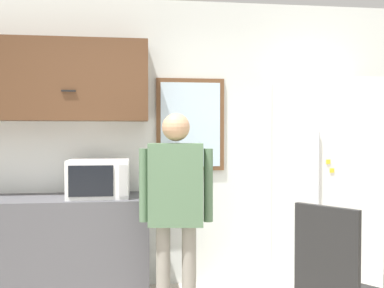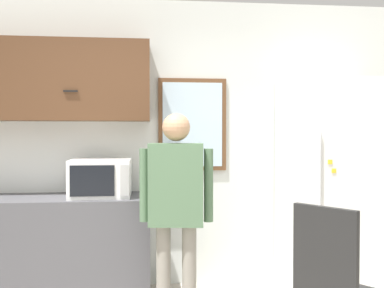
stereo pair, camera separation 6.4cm
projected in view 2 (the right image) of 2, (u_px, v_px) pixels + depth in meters
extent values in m
cube|color=silver|center=(163.00, 143.00, 4.09)|extent=(6.00, 0.06, 2.70)
cube|color=#4C4C51|center=(29.00, 249.00, 3.67)|extent=(2.07, 0.59, 0.89)
cube|color=#51331E|center=(32.00, 80.00, 3.77)|extent=(2.07, 0.31, 0.71)
cube|color=black|center=(70.00, 91.00, 3.64)|extent=(0.12, 0.01, 0.01)
cube|color=white|center=(101.00, 178.00, 3.69)|extent=(0.51, 0.41, 0.32)
cube|color=black|center=(92.00, 181.00, 3.47)|extent=(0.36, 0.01, 0.25)
cube|color=#B2B2B2|center=(125.00, 180.00, 3.50)|extent=(0.07, 0.01, 0.26)
cylinder|color=gray|center=(163.00, 273.00, 3.25)|extent=(0.11, 0.11, 0.75)
cylinder|color=gray|center=(189.00, 274.00, 3.25)|extent=(0.11, 0.11, 0.75)
cube|color=#4C6B4C|center=(176.00, 184.00, 3.24)|extent=(0.43, 0.27, 0.62)
sphere|color=tan|center=(176.00, 127.00, 3.22)|extent=(0.21, 0.21, 0.21)
cylinder|color=#4C6B4C|center=(144.00, 185.00, 3.24)|extent=(0.07, 0.07, 0.55)
cylinder|color=#4C6B4C|center=(209.00, 185.00, 3.23)|extent=(0.07, 0.07, 0.55)
cube|color=white|center=(327.00, 186.00, 3.88)|extent=(0.77, 0.66, 1.92)
cylinder|color=silver|center=(320.00, 173.00, 3.51)|extent=(0.02, 0.02, 0.67)
cube|color=yellow|center=(334.00, 171.00, 3.54)|extent=(0.04, 0.01, 0.04)
cube|color=yellow|center=(330.00, 162.00, 3.53)|extent=(0.04, 0.01, 0.04)
cube|color=black|center=(325.00, 254.00, 2.47)|extent=(0.28, 0.34, 0.55)
cube|color=brown|center=(192.00, 125.00, 4.07)|extent=(0.65, 0.04, 0.88)
cube|color=silver|center=(193.00, 125.00, 4.05)|extent=(0.57, 0.01, 0.80)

